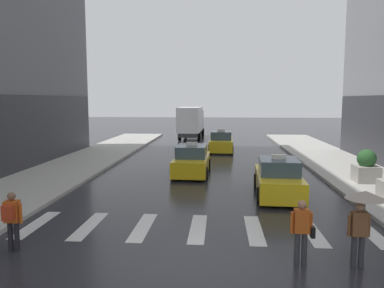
{
  "coord_description": "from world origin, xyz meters",
  "views": [
    {
      "loc": [
        0.68,
        -8.8,
        4.13
      ],
      "look_at": [
        -0.56,
        8.0,
        2.15
      ],
      "focal_mm": 35.46,
      "sensor_mm": 36.0,
      "label": 1
    }
  ],
  "objects_px": {
    "pedestrian_with_backpack": "(12,217)",
    "taxi_lead": "(278,179)",
    "box_truck": "(191,121)",
    "pedestrian_with_handbag": "(302,228)",
    "pedestrian_with_umbrella": "(363,208)",
    "taxi_third": "(221,142)",
    "planter_mid_block": "(366,167)",
    "taxi_second": "(192,161)"
  },
  "relations": [
    {
      "from": "box_truck",
      "to": "planter_mid_block",
      "type": "distance_m",
      "value": 23.46
    },
    {
      "from": "taxi_lead",
      "to": "pedestrian_with_handbag",
      "type": "xyz_separation_m",
      "value": [
        -0.46,
        -6.93,
        0.21
      ]
    },
    {
      "from": "pedestrian_with_backpack",
      "to": "pedestrian_with_handbag",
      "type": "distance_m",
      "value": 7.67
    },
    {
      "from": "taxi_lead",
      "to": "pedestrian_with_umbrella",
      "type": "distance_m",
      "value": 7.15
    },
    {
      "from": "pedestrian_with_handbag",
      "to": "planter_mid_block",
      "type": "bearing_deg",
      "value": 61.64
    },
    {
      "from": "taxi_lead",
      "to": "taxi_third",
      "type": "relative_size",
      "value": 1.01
    },
    {
      "from": "taxi_third",
      "to": "planter_mid_block",
      "type": "xyz_separation_m",
      "value": [
        6.98,
        -11.6,
        0.15
      ]
    },
    {
      "from": "taxi_lead",
      "to": "pedestrian_with_backpack",
      "type": "bearing_deg",
      "value": -140.44
    },
    {
      "from": "box_truck",
      "to": "planter_mid_block",
      "type": "bearing_deg",
      "value": -64.4
    },
    {
      "from": "taxi_third",
      "to": "pedestrian_with_umbrella",
      "type": "bearing_deg",
      "value": -80.88
    },
    {
      "from": "pedestrian_with_handbag",
      "to": "planter_mid_block",
      "type": "height_order",
      "value": "planter_mid_block"
    },
    {
      "from": "taxi_third",
      "to": "pedestrian_with_handbag",
      "type": "distance_m",
      "value": 21.0
    },
    {
      "from": "pedestrian_with_backpack",
      "to": "taxi_lead",
      "type": "bearing_deg",
      "value": 39.56
    },
    {
      "from": "planter_mid_block",
      "to": "taxi_second",
      "type": "bearing_deg",
      "value": 166.39
    },
    {
      "from": "pedestrian_with_handbag",
      "to": "box_truck",
      "type": "bearing_deg",
      "value": 99.51
    },
    {
      "from": "taxi_third",
      "to": "planter_mid_block",
      "type": "relative_size",
      "value": 2.86
    },
    {
      "from": "taxi_third",
      "to": "box_truck",
      "type": "relative_size",
      "value": 0.6
    },
    {
      "from": "pedestrian_with_umbrella",
      "to": "pedestrian_with_backpack",
      "type": "bearing_deg",
      "value": 177.93
    },
    {
      "from": "taxi_third",
      "to": "box_truck",
      "type": "distance_m",
      "value": 10.11
    },
    {
      "from": "taxi_second",
      "to": "pedestrian_with_handbag",
      "type": "bearing_deg",
      "value": -72.44
    },
    {
      "from": "taxi_third",
      "to": "pedestrian_with_umbrella",
      "type": "height_order",
      "value": "pedestrian_with_umbrella"
    },
    {
      "from": "planter_mid_block",
      "to": "pedestrian_with_handbag",
      "type": "bearing_deg",
      "value": -118.36
    },
    {
      "from": "taxi_second",
      "to": "taxi_third",
      "type": "xyz_separation_m",
      "value": [
        1.65,
        9.51,
        0.0
      ]
    },
    {
      "from": "pedestrian_with_handbag",
      "to": "taxi_lead",
      "type": "bearing_deg",
      "value": 86.2
    },
    {
      "from": "taxi_second",
      "to": "planter_mid_block",
      "type": "xyz_separation_m",
      "value": [
        8.63,
        -2.09,
        0.15
      ]
    },
    {
      "from": "box_truck",
      "to": "planter_mid_block",
      "type": "relative_size",
      "value": 4.75
    },
    {
      "from": "taxi_second",
      "to": "planter_mid_block",
      "type": "bearing_deg",
      "value": -13.61
    },
    {
      "from": "pedestrian_with_umbrella",
      "to": "pedestrian_with_backpack",
      "type": "height_order",
      "value": "pedestrian_with_umbrella"
    },
    {
      "from": "taxi_third",
      "to": "pedestrian_with_backpack",
      "type": "distance_m",
      "value": 21.47
    },
    {
      "from": "pedestrian_with_backpack",
      "to": "pedestrian_with_handbag",
      "type": "bearing_deg",
      "value": -1.63
    },
    {
      "from": "box_truck",
      "to": "pedestrian_with_handbag",
      "type": "xyz_separation_m",
      "value": [
        5.1,
        -30.45,
        -0.92
      ]
    },
    {
      "from": "box_truck",
      "to": "planter_mid_block",
      "type": "height_order",
      "value": "box_truck"
    },
    {
      "from": "planter_mid_block",
      "to": "taxi_lead",
      "type": "bearing_deg",
      "value": -152.49
    },
    {
      "from": "taxi_third",
      "to": "pedestrian_with_handbag",
      "type": "relative_size",
      "value": 2.77
    },
    {
      "from": "pedestrian_with_umbrella",
      "to": "taxi_third",
      "type": "bearing_deg",
      "value": 99.12
    },
    {
      "from": "taxi_second",
      "to": "pedestrian_with_handbag",
      "type": "relative_size",
      "value": 2.77
    },
    {
      "from": "box_truck",
      "to": "taxi_lead",
      "type": "bearing_deg",
      "value": -76.69
    },
    {
      "from": "taxi_third",
      "to": "box_truck",
      "type": "xyz_separation_m",
      "value": [
        -3.15,
        9.54,
        1.13
      ]
    },
    {
      "from": "pedestrian_with_umbrella",
      "to": "pedestrian_with_backpack",
      "type": "distance_m",
      "value": 9.11
    },
    {
      "from": "taxi_lead",
      "to": "taxi_second",
      "type": "height_order",
      "value": "same"
    },
    {
      "from": "pedestrian_with_handbag",
      "to": "pedestrian_with_umbrella",
      "type": "bearing_deg",
      "value": -4.45
    },
    {
      "from": "taxi_lead",
      "to": "pedestrian_with_handbag",
      "type": "bearing_deg",
      "value": -93.8
    }
  ]
}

